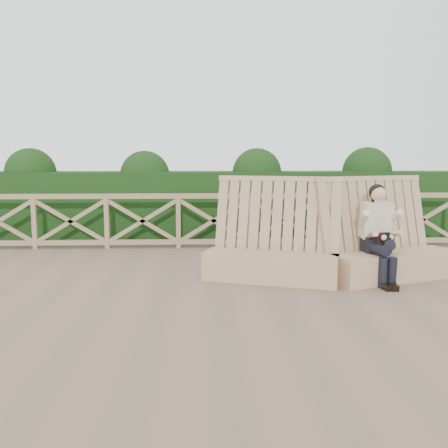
{
  "coord_description": "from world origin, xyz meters",
  "views": [
    {
      "loc": [
        -0.21,
        -6.48,
        1.83
      ],
      "look_at": [
        0.08,
        0.4,
        0.9
      ],
      "focal_mm": 40.0,
      "sensor_mm": 36.0,
      "label": 1
    }
  ],
  "objects": [
    {
      "name": "guardrail",
      "position": [
        0.0,
        3.5,
        0.55
      ],
      "size": [
        10.1,
        0.09,
        1.1
      ],
      "color": "#7D6749",
      "rests_on": "ground"
    },
    {
      "name": "woman",
      "position": [
        2.36,
        0.64,
        0.75
      ],
      "size": [
        0.45,
        0.92,
        1.44
      ],
      "rotation": [
        0.0,
        0.0,
        0.12
      ],
      "color": "black",
      "rests_on": "ground"
    },
    {
      "name": "hedge",
      "position": [
        0.0,
        4.7,
        0.75
      ],
      "size": [
        12.0,
        1.2,
        1.5
      ],
      "primitive_type": "cube",
      "color": "black",
      "rests_on": "ground"
    },
    {
      "name": "bench",
      "position": [
        1.71,
        0.78,
        0.39
      ],
      "size": [
        3.88,
        1.36,
        1.56
      ],
      "rotation": [
        0.0,
        0.0,
        -0.01
      ],
      "color": "#9C7C59",
      "rests_on": "ground"
    },
    {
      "name": "ground",
      "position": [
        0.0,
        0.0,
        0.0
      ],
      "size": [
        60.0,
        60.0,
        0.0
      ],
      "primitive_type": "plane",
      "color": "brown",
      "rests_on": "ground"
    }
  ]
}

